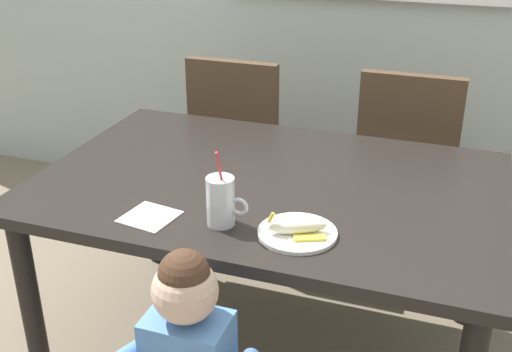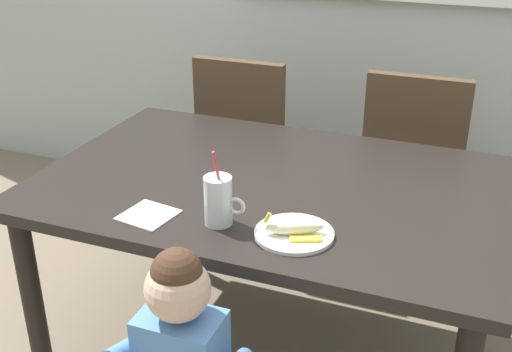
{
  "view_description": "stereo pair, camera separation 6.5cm",
  "coord_description": "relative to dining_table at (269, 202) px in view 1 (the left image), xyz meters",
  "views": [
    {
      "loc": [
        0.6,
        -1.83,
        1.64
      ],
      "look_at": [
        -0.01,
        -0.1,
        0.79
      ],
      "focal_mm": 43.91,
      "sensor_mm": 36.0,
      "label": 1
    },
    {
      "loc": [
        0.66,
        -1.81,
        1.64
      ],
      "look_at": [
        -0.01,
        -0.1,
        0.79
      ],
      "focal_mm": 43.91,
      "sensor_mm": 36.0,
      "label": 2
    }
  ],
  "objects": [
    {
      "name": "dining_chair_left",
      "position": [
        -0.38,
        0.74,
        -0.11
      ],
      "size": [
        0.44,
        0.44,
        0.96
      ],
      "rotation": [
        0.0,
        0.0,
        3.14
      ],
      "color": "#4C3826",
      "rests_on": "ground"
    },
    {
      "name": "snack_plate",
      "position": [
        0.19,
        -0.32,
        0.09
      ],
      "size": [
        0.23,
        0.23,
        0.01
      ],
      "primitive_type": "cylinder",
      "color": "white",
      "rests_on": "dining_table"
    },
    {
      "name": "paper_napkin",
      "position": [
        -0.26,
        -0.37,
        0.08
      ],
      "size": [
        0.17,
        0.17,
        0.0
      ],
      "primitive_type": "cube",
      "rotation": [
        0.0,
        0.0,
        -0.16
      ],
      "color": "silver",
      "rests_on": "dining_table"
    },
    {
      "name": "dining_table",
      "position": [
        0.0,
        0.0,
        0.0
      ],
      "size": [
        1.57,
        1.05,
        0.73
      ],
      "color": "black",
      "rests_on": "ground"
    },
    {
      "name": "dining_chair_right",
      "position": [
        0.39,
        0.78,
        -0.11
      ],
      "size": [
        0.44,
        0.44,
        0.96
      ],
      "rotation": [
        0.0,
        0.0,
        3.14
      ],
      "color": "#4C3826",
      "rests_on": "ground"
    },
    {
      "name": "peeled_banana",
      "position": [
        0.2,
        -0.33,
        0.11
      ],
      "size": [
        0.18,
        0.13,
        0.07
      ],
      "rotation": [
        0.0,
        0.0,
        0.42
      ],
      "color": "#F4EAC6",
      "rests_on": "snack_plate"
    },
    {
      "name": "ground_plane",
      "position": [
        0.0,
        0.0,
        -0.65
      ],
      "size": [
        24.0,
        24.0,
        0.0
      ],
      "primitive_type": "plane",
      "color": "#7A6B56"
    },
    {
      "name": "milk_cup",
      "position": [
        -0.04,
        -0.33,
        0.15
      ],
      "size": [
        0.13,
        0.09,
        0.25
      ],
      "color": "silver",
      "rests_on": "dining_table"
    }
  ]
}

